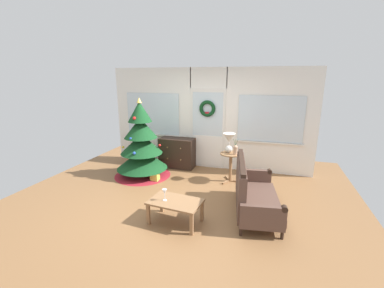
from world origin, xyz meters
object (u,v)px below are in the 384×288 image
at_px(dresser_cabinet, 177,153).
at_px(table_lamp, 229,140).
at_px(wine_glass, 165,192).
at_px(christmas_tree, 141,148).
at_px(coffee_table, 175,204).
at_px(gift_box, 155,177).
at_px(side_table, 231,161).
at_px(flower_vase, 235,149).
at_px(settee_sofa, 251,192).

distance_m(dresser_cabinet, table_lamp, 1.62).
height_order(dresser_cabinet, wine_glass, dresser_cabinet).
xyz_separation_m(christmas_tree, wine_glass, (1.34, -1.75, -0.17)).
bearing_deg(coffee_table, gift_box, 125.82).
bearing_deg(side_table, dresser_cabinet, 159.58).
height_order(christmas_tree, wine_glass, christmas_tree).
distance_m(dresser_cabinet, gift_box, 1.10).
bearing_deg(flower_vase, coffee_table, -109.57).
distance_m(settee_sofa, side_table, 1.39).
xyz_separation_m(flower_vase, gift_box, (-1.75, -0.43, -0.70)).
bearing_deg(flower_vase, christmas_tree, -174.96).
bearing_deg(settee_sofa, coffee_table, -148.42).
distance_m(coffee_table, gift_box, 1.85).
xyz_separation_m(settee_sofa, table_lamp, (-0.63, 1.31, 0.58)).
distance_m(dresser_cabinet, coffee_table, 2.69).
height_order(christmas_tree, dresser_cabinet, christmas_tree).
bearing_deg(gift_box, settee_sofa, -19.41).
xyz_separation_m(settee_sofa, flower_vase, (-0.47, 1.21, 0.41)).
xyz_separation_m(coffee_table, gift_box, (-1.07, 1.49, -0.24)).
bearing_deg(flower_vase, table_lamp, 147.99).
height_order(christmas_tree, coffee_table, christmas_tree).
height_order(table_lamp, wine_glass, table_lamp).
height_order(christmas_tree, table_lamp, christmas_tree).
xyz_separation_m(settee_sofa, coffee_table, (-1.15, -0.70, -0.05)).
xyz_separation_m(side_table, gift_box, (-1.65, -0.49, -0.39)).
relative_size(table_lamp, coffee_table, 0.50).
bearing_deg(side_table, settee_sofa, -65.94).
bearing_deg(settee_sofa, wine_glass, -150.76).
bearing_deg(coffee_table, table_lamp, 75.51).
relative_size(christmas_tree, table_lamp, 4.25).
distance_m(christmas_tree, wine_glass, 2.21).
relative_size(dresser_cabinet, settee_sofa, 0.54).
distance_m(christmas_tree, table_lamp, 2.07).
xyz_separation_m(dresser_cabinet, wine_glass, (0.75, -2.56, 0.13)).
bearing_deg(christmas_tree, gift_box, -28.15).
bearing_deg(gift_box, coffee_table, -54.18).
height_order(dresser_cabinet, flower_vase, flower_vase).
relative_size(flower_vase, gift_box, 1.95).
xyz_separation_m(dresser_cabinet, flower_vase, (1.59, -0.62, 0.40)).
distance_m(side_table, gift_box, 1.77).
distance_m(side_table, table_lamp, 0.48).
xyz_separation_m(dresser_cabinet, side_table, (1.49, -0.56, 0.09)).
relative_size(table_lamp, flower_vase, 1.26).
bearing_deg(coffee_table, dresser_cabinet, 109.86).
xyz_separation_m(coffee_table, wine_glass, (-0.17, -0.03, 0.20)).
bearing_deg(settee_sofa, christmas_tree, 159.08).
relative_size(settee_sofa, side_table, 2.51).
distance_m(side_table, coffee_table, 2.06).
bearing_deg(dresser_cabinet, christmas_tree, -126.33).
bearing_deg(dresser_cabinet, settee_sofa, -41.53).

